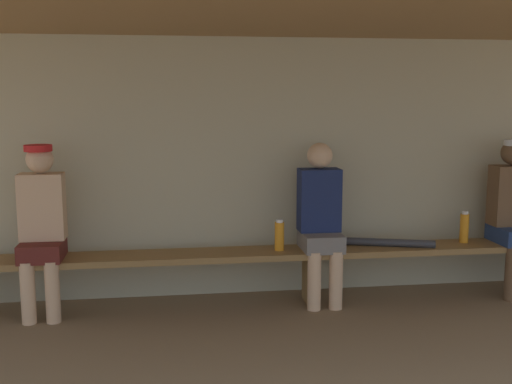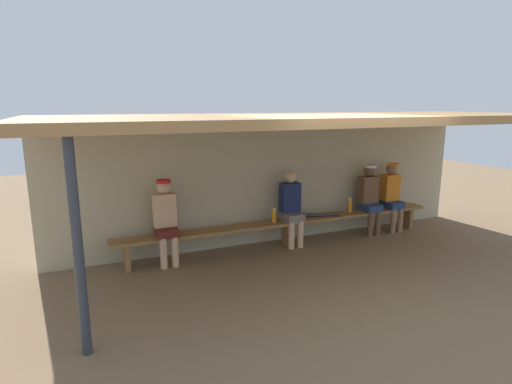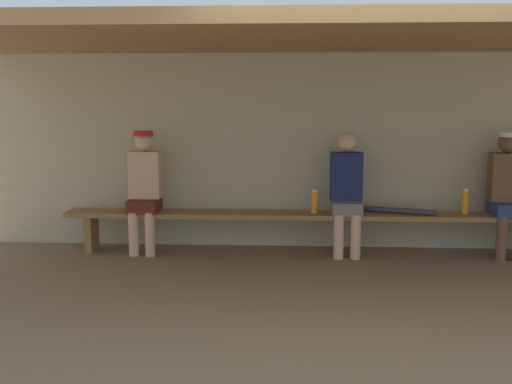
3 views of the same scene
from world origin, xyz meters
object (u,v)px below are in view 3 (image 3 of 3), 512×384
object	(u,v)px
bench	(338,220)
player_in_red	(144,186)
player_rightmost	(347,189)
water_bottle_orange	(465,202)
baseball_bat	(399,211)
water_bottle_blue	(314,202)
player_with_sunglasses	(507,188)

from	to	relation	value
bench	player_in_red	xyz separation A→B (m)	(-2.14, 0.00, 0.36)
player_rightmost	water_bottle_orange	world-z (taller)	player_rightmost
water_bottle_orange	baseball_bat	distance (m)	0.72
water_bottle_blue	player_with_sunglasses	bearing A→B (deg)	0.25
player_with_sunglasses	player_rightmost	bearing A→B (deg)	-179.98
water_bottle_orange	player_in_red	bearing A→B (deg)	-179.34
player_rightmost	baseball_bat	distance (m)	0.61
bench	player_with_sunglasses	size ratio (longest dim) A/B	4.46
bench	player_in_red	size ratio (longest dim) A/B	4.46
bench	player_rightmost	distance (m)	0.35
water_bottle_orange	water_bottle_blue	distance (m)	1.63
player_with_sunglasses	water_bottle_blue	size ratio (longest dim) A/B	5.23
bench	player_with_sunglasses	distance (m)	1.82
water_bottle_blue	player_rightmost	bearing A→B (deg)	1.42
water_bottle_blue	baseball_bat	distance (m)	0.92
player_in_red	water_bottle_orange	world-z (taller)	player_in_red
player_in_red	baseball_bat	size ratio (longest dim) A/B	1.66
bench	water_bottle_blue	world-z (taller)	water_bottle_blue
player_with_sunglasses	water_bottle_orange	bearing A→B (deg)	174.50
player_with_sunglasses	baseball_bat	world-z (taller)	player_with_sunglasses
bench	player_with_sunglasses	xyz separation A→B (m)	(1.78, 0.00, 0.36)
baseball_bat	player_rightmost	bearing A→B (deg)	-163.14
player_in_red	water_bottle_blue	xyz separation A→B (m)	(1.87, -0.01, -0.16)
player_with_sunglasses	water_bottle_blue	xyz separation A→B (m)	(-2.05, -0.01, -0.16)
player_with_sunglasses	water_bottle_blue	bearing A→B (deg)	-179.75
bench	player_in_red	world-z (taller)	player_in_red
player_with_sunglasses	player_in_red	distance (m)	3.92
player_with_sunglasses	baseball_bat	size ratio (longest dim) A/B	1.66
baseball_bat	water_bottle_blue	bearing A→B (deg)	-162.48
bench	water_bottle_blue	size ratio (longest dim) A/B	23.31
player_rightmost	baseball_bat	xyz separation A→B (m)	(0.57, -0.00, -0.24)
player_rightmost	water_bottle_orange	bearing A→B (deg)	1.83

